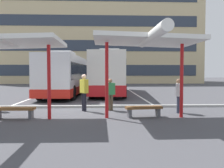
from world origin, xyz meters
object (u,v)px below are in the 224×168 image
(coach_bus_0, at_px, (67,76))
(waiting_shelter_0, at_px, (9,43))
(bench_1, at_px, (144,109))
(coach_bus_1, at_px, (111,74))
(waiting_passenger_3, at_px, (84,90))
(waiting_passenger_2, at_px, (178,94))
(waiting_passenger_1, at_px, (110,92))
(waiting_shelter_1, at_px, (146,42))
(bench_0, at_px, (15,110))

(coach_bus_0, height_order, waiting_shelter_0, coach_bus_0)
(coach_bus_0, xyz_separation_m, bench_1, (4.55, -10.18, -1.28))
(coach_bus_1, bearing_deg, waiting_passenger_3, -99.85)
(waiting_shelter_0, xyz_separation_m, waiting_passenger_2, (6.99, 1.53, -2.06))
(waiting_passenger_2, bearing_deg, waiting_passenger_1, 163.85)
(coach_bus_1, bearing_deg, waiting_shelter_1, -85.66)
(waiting_passenger_1, bearing_deg, bench_0, -153.11)
(coach_bus_1, xyz_separation_m, waiting_shelter_1, (0.90, -11.81, 1.33))
(waiting_shelter_0, bearing_deg, bench_0, 90.00)
(bench_1, distance_m, waiting_passenger_1, 2.36)
(waiting_shelter_0, bearing_deg, waiting_passenger_1, 31.87)
(coach_bus_1, distance_m, waiting_passenger_3, 9.88)
(bench_1, relative_size, waiting_passenger_2, 1.00)
(coach_bus_0, relative_size, waiting_passenger_1, 7.08)
(waiting_passenger_2, bearing_deg, coach_bus_1, 104.30)
(bench_0, height_order, waiting_passenger_2, waiting_passenger_2)
(coach_bus_1, bearing_deg, waiting_passenger_1, -92.59)
(waiting_shelter_0, relative_size, waiting_passenger_2, 3.23)
(waiting_passenger_3, bearing_deg, waiting_passenger_1, 8.07)
(bench_0, distance_m, bench_1, 5.23)
(waiting_shelter_1, relative_size, waiting_passenger_3, 2.80)
(waiting_shelter_1, bearing_deg, coach_bus_0, 113.28)
(bench_0, bearing_deg, bench_1, 1.23)
(bench_0, bearing_deg, waiting_passenger_1, 26.89)
(coach_bus_1, bearing_deg, bench_0, -110.63)
(waiting_passenger_2, relative_size, waiting_passenger_3, 0.88)
(bench_1, bearing_deg, coach_bus_0, 114.10)
(coach_bus_0, bearing_deg, coach_bus_1, 18.48)
(bench_1, bearing_deg, coach_bus_1, 94.49)
(waiting_shelter_1, bearing_deg, waiting_passenger_2, 37.99)
(bench_1, bearing_deg, waiting_passenger_3, 146.81)
(coach_bus_0, distance_m, waiting_shelter_1, 11.61)
(waiting_shelter_0, xyz_separation_m, waiting_shelter_1, (5.23, 0.16, 0.12))
(bench_0, height_order, waiting_passenger_3, waiting_passenger_3)
(coach_bus_0, distance_m, waiting_shelter_0, 10.85)
(coach_bus_0, distance_m, coach_bus_1, 3.86)
(waiting_shelter_0, bearing_deg, waiting_passenger_3, 40.33)
(waiting_shelter_1, distance_m, waiting_passenger_1, 3.42)
(waiting_passenger_1, height_order, waiting_passenger_3, waiting_passenger_3)
(waiting_shelter_0, distance_m, waiting_shelter_1, 5.24)
(waiting_passenger_1, relative_size, waiting_passenger_3, 0.88)
(coach_bus_1, distance_m, bench_1, 11.52)
(bench_1, xyz_separation_m, waiting_passenger_3, (-2.58, 1.69, 0.70))
(coach_bus_0, xyz_separation_m, bench_0, (-0.68, -10.29, -1.28))
(coach_bus_0, relative_size, bench_1, 7.01)
(bench_0, relative_size, waiting_shelter_1, 0.33)
(waiting_passenger_2, bearing_deg, bench_0, -171.18)
(waiting_shelter_1, height_order, waiting_passenger_3, waiting_shelter_1)
(coach_bus_1, distance_m, waiting_shelter_0, 12.78)
(bench_1, bearing_deg, waiting_shelter_0, -173.88)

